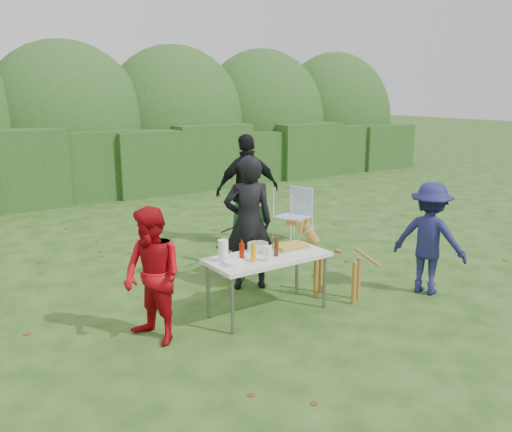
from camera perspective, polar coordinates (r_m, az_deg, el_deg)
ground at (r=7.26m, az=2.48°, el=-8.66°), size 80.00×80.00×0.00m
hedge_row at (r=14.11m, az=-17.33°, el=5.10°), size 22.00×1.40×1.70m
shrub_backdrop at (r=15.57m, az=-19.29°, el=8.46°), size 20.00×2.60×3.20m
folding_table at (r=6.59m, az=1.23°, el=-4.63°), size 1.50×0.70×0.74m
person_cook at (r=7.37m, az=-0.81°, el=-0.75°), size 0.80×0.67×1.85m
person_red_jacket at (r=5.94m, az=-10.84°, el=-6.25°), size 0.74×0.85×1.50m
person_black_puffy at (r=9.48m, az=-0.88°, el=2.74°), size 1.22×0.72×1.96m
child at (r=7.61m, az=17.81°, el=-2.26°), size 0.89×1.12×1.52m
dog at (r=7.18m, az=8.58°, el=-4.86°), size 0.87×1.11×0.99m
camping_chair at (r=8.05m, az=-1.58°, el=-2.62°), size 0.85×0.85×1.01m
lawn_chair at (r=9.82m, az=3.89°, el=0.15°), size 0.70×0.70×0.97m
food_tray at (r=6.87m, az=3.60°, el=-3.35°), size 0.45×0.30×0.02m
focaccia_bread at (r=6.86m, az=3.60°, el=-3.12°), size 0.40×0.26×0.04m
mustard_bottle at (r=6.34m, az=-0.28°, el=-3.91°), size 0.06×0.06×0.20m
ketchup_bottle at (r=6.32m, az=-1.50°, el=-3.87°), size 0.06×0.06×0.22m
beer_bottle at (r=6.53m, az=2.15°, el=-3.21°), size 0.06×0.06×0.24m
paper_towel_roll at (r=6.33m, az=-3.48°, el=-3.67°), size 0.12×0.12×0.26m
cup_stack at (r=6.35m, az=1.31°, el=-3.99°), size 0.08×0.08×0.18m
pasta_bowl at (r=6.75m, az=0.20°, el=-3.27°), size 0.26×0.26×0.10m
plate_stack at (r=6.23m, az=-2.32°, el=-4.95°), size 0.24×0.24×0.05m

